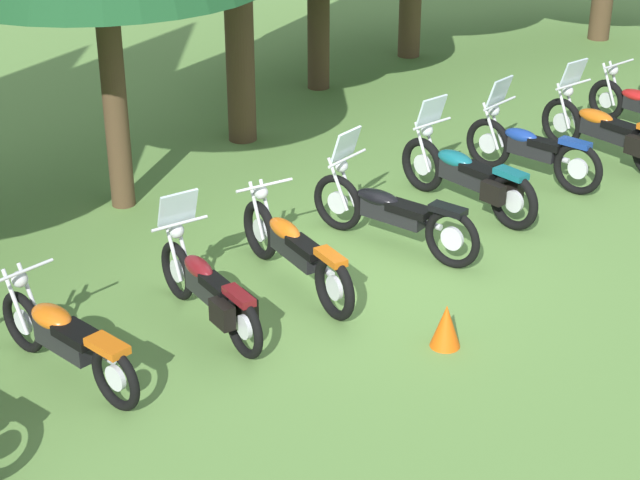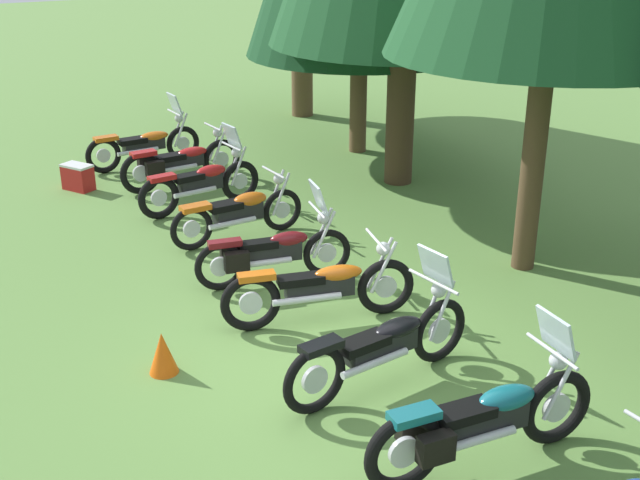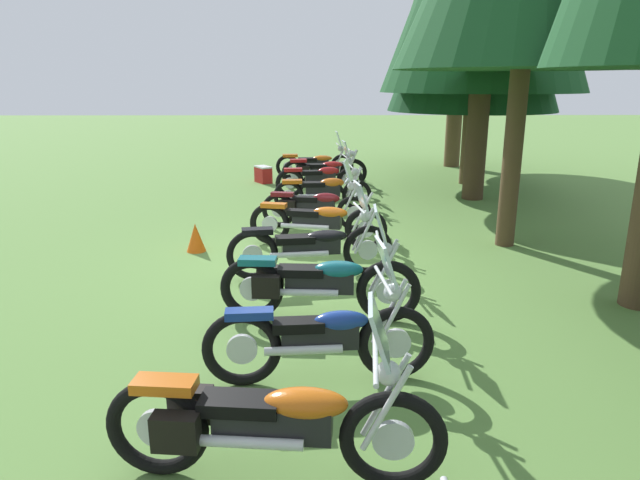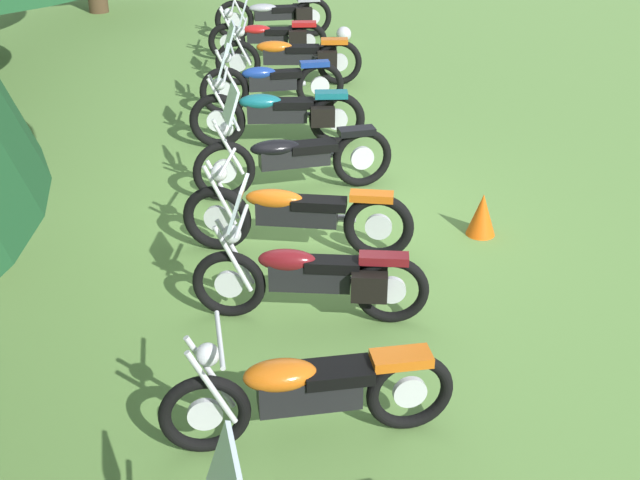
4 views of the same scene
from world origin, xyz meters
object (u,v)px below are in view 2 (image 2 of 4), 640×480
motorcycle_3 (239,212)px  motorcycle_5 (321,288)px  picnic_cooler (78,177)px  traffic_cone (163,353)px  motorcycle_0 (145,144)px  motorcycle_6 (383,344)px  motorcycle_1 (180,162)px  motorcycle_4 (272,252)px  motorcycle_2 (202,183)px  motorcycle_7 (482,420)px

motorcycle_3 → motorcycle_5: (2.90, -0.15, 0.00)m
picnic_cooler → traffic_cone: bearing=-4.9°
motorcycle_0 → motorcycle_6: bearing=-94.5°
motorcycle_1 → motorcycle_5: size_ratio=0.98×
motorcycle_0 → motorcycle_3: 4.35m
traffic_cone → motorcycle_0: bearing=164.6°
motorcycle_6 → motorcycle_4: bearing=81.5°
motorcycle_3 → motorcycle_6: motorcycle_6 is taller
motorcycle_1 → motorcycle_3: size_ratio=1.06×
motorcycle_5 → picnic_cooler: (-6.43, -1.49, -0.22)m
motorcycle_1 → motorcycle_6: bearing=-97.1°
motorcycle_0 → traffic_cone: motorcycle_0 is taller
motorcycle_6 → traffic_cone: size_ratio=5.05×
motorcycle_6 → picnic_cooler: 8.09m
motorcycle_3 → motorcycle_0: bearing=88.4°
motorcycle_3 → motorcycle_4: (1.63, -0.21, 0.00)m
motorcycle_1 → motorcycle_2: size_ratio=1.05×
motorcycle_2 → traffic_cone: 5.13m
motorcycle_7 → motorcycle_1: bearing=92.5°
motorcycle_4 → motorcycle_6: motorcycle_6 is taller
motorcycle_7 → motorcycle_5: bearing=93.3°
motorcycle_7 → traffic_cone: (-2.86, -2.03, -0.25)m
motorcycle_4 → motorcycle_7: size_ratio=0.89×
motorcycle_0 → motorcycle_6: 8.77m
motorcycle_2 → picnic_cooler: bearing=121.8°
motorcycle_0 → picnic_cooler: motorcycle_0 is taller
motorcycle_4 → motorcycle_2: bearing=96.9°
motorcycle_2 → picnic_cooler: (-2.01, -1.61, -0.23)m
motorcycle_3 → motorcycle_4: bearing=-100.8°
motorcycle_6 → motorcycle_7: (1.56, 0.05, 0.01)m
motorcycle_1 → traffic_cone: (5.95, -2.24, -0.22)m
motorcycle_6 → traffic_cone: (-1.31, -1.97, -0.24)m
motorcycle_1 → motorcycle_4: 4.47m
motorcycle_1 → motorcycle_6: motorcycle_6 is taller
motorcycle_3 → motorcycle_7: size_ratio=0.92×
motorcycle_0 → picnic_cooler: 1.71m
motorcycle_1 → motorcycle_3: 2.84m
motorcycle_1 → motorcycle_5: (5.73, -0.18, -0.01)m
motorcycle_0 → motorcycle_4: size_ratio=1.08×
motorcycle_2 → picnic_cooler: size_ratio=3.49×
motorcycle_5 → motorcycle_6: (1.53, -0.08, 0.03)m
motorcycle_2 → motorcycle_7: bearing=-98.1°
motorcycle_5 → motorcycle_6: size_ratio=0.98×
motorcycle_1 → motorcycle_2: bearing=-97.7°
motorcycle_3 → traffic_cone: bearing=-128.8°
motorcycle_2 → motorcycle_6: size_ratio=0.91×
motorcycle_1 → traffic_cone: 6.36m
traffic_cone → motorcycle_1: bearing=159.4°
picnic_cooler → traffic_cone: (6.65, -0.57, 0.01)m
motorcycle_0 → picnic_cooler: size_ratio=3.64×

